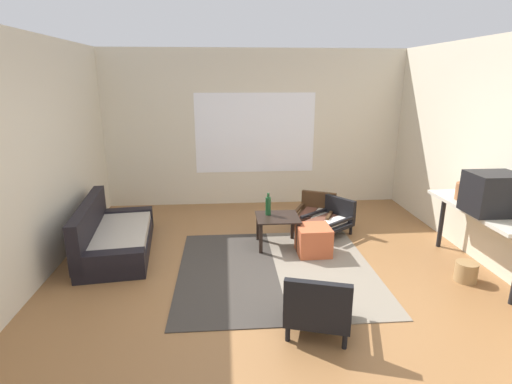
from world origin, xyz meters
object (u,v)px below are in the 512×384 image
(couch, at_px, (112,237))
(console_shelf, at_px, (478,215))
(crt_television, at_px, (493,193))
(wicker_basket, at_px, (466,272))
(armchair_corner, at_px, (331,219))
(glass_bottle, at_px, (268,206))
(ottoman_orange, at_px, (313,240))
(armchair_by_window, at_px, (315,212))
(armchair_striped_foreground, at_px, (318,307))
(clay_vase, at_px, (465,190))
(coffee_table, at_px, (277,223))

(couch, distance_m, console_shelf, 4.50)
(crt_television, bearing_deg, wicker_basket, -167.33)
(armchair_corner, xyz_separation_m, glass_bottle, (-0.96, -0.30, 0.33))
(ottoman_orange, height_order, glass_bottle, glass_bottle)
(armchair_corner, bearing_deg, armchair_by_window, 112.72)
(armchair_striped_foreground, height_order, armchair_corner, armchair_striped_foreground)
(clay_vase, xyz_separation_m, wicker_basket, (-0.19, -0.54, -0.80))
(armchair_by_window, xyz_separation_m, glass_bottle, (-0.81, -0.66, 0.34))
(ottoman_orange, distance_m, wicker_basket, 1.78)
(console_shelf, distance_m, crt_television, 0.36)
(clay_vase, bearing_deg, crt_television, -90.37)
(armchair_by_window, height_order, console_shelf, console_shelf)
(couch, bearing_deg, wicker_basket, -14.88)
(armchair_by_window, xyz_separation_m, console_shelf, (1.50, -1.65, 0.49))
(coffee_table, distance_m, clay_vase, 2.35)
(armchair_striped_foreground, relative_size, console_shelf, 0.47)
(wicker_basket, bearing_deg, couch, 165.12)
(armchair_by_window, relative_size, glass_bottle, 2.56)
(armchair_striped_foreground, height_order, console_shelf, console_shelf)
(glass_bottle, bearing_deg, crt_television, -26.84)
(armchair_corner, bearing_deg, couch, -172.41)
(couch, distance_m, crt_television, 4.58)
(coffee_table, distance_m, crt_television, 2.54)
(armchair_by_window, relative_size, crt_television, 1.49)
(couch, height_order, armchair_by_window, couch)
(coffee_table, height_order, wicker_basket, coffee_table)
(armchair_striped_foreground, relative_size, ottoman_orange, 1.73)
(ottoman_orange, distance_m, console_shelf, 1.94)
(coffee_table, bearing_deg, armchair_corner, 24.66)
(ottoman_orange, relative_size, glass_bottle, 1.37)
(ottoman_orange, bearing_deg, armchair_by_window, 75.86)
(couch, distance_m, coffee_table, 2.19)
(coffee_table, relative_size, console_shelf, 0.37)
(armchair_corner, xyz_separation_m, wicker_basket, (1.16, -1.52, -0.12))
(ottoman_orange, relative_size, console_shelf, 0.27)
(wicker_basket, bearing_deg, crt_television, 12.67)
(glass_bottle, relative_size, wicker_basket, 1.26)
(ottoman_orange, bearing_deg, armchair_corner, 58.89)
(armchair_corner, bearing_deg, clay_vase, -35.87)
(crt_television, height_order, wicker_basket, crt_television)
(glass_bottle, bearing_deg, console_shelf, -23.18)
(armchair_corner, xyz_separation_m, ottoman_orange, (-0.41, -0.68, -0.04))
(crt_television, xyz_separation_m, glass_bottle, (-2.31, 1.17, -0.46))
(armchair_striped_foreground, xyz_separation_m, armchair_corner, (0.73, 2.33, -0.03))
(wicker_basket, bearing_deg, armchair_by_window, 124.98)
(couch, relative_size, ottoman_orange, 4.31)
(coffee_table, bearing_deg, armchair_striped_foreground, -86.76)
(couch, xyz_separation_m, coffee_table, (2.18, 0.02, 0.13))
(coffee_table, relative_size, clay_vase, 1.69)
(glass_bottle, bearing_deg, wicker_basket, -29.75)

